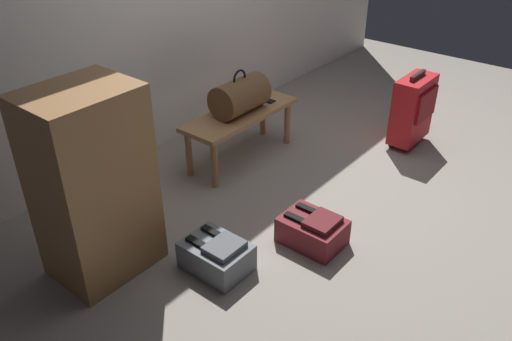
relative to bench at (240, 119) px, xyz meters
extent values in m
plane|color=gray|center=(0.20, -0.88, -0.34)|extent=(6.60, 6.60, 0.00)
cube|color=#A87A4C|center=(0.00, 0.00, 0.04)|extent=(1.00, 0.36, 0.04)
cylinder|color=#A87A4C|center=(-0.44, -0.13, -0.16)|extent=(0.05, 0.05, 0.36)
cylinder|color=#A87A4C|center=(0.44, -0.13, -0.16)|extent=(0.05, 0.05, 0.36)
cylinder|color=#A87A4C|center=(-0.44, 0.13, -0.16)|extent=(0.05, 0.05, 0.36)
cylinder|color=#A87A4C|center=(0.44, 0.13, -0.16)|extent=(0.05, 0.05, 0.36)
cylinder|color=brown|center=(0.00, 0.00, 0.19)|extent=(0.44, 0.26, 0.26)
torus|color=black|center=(0.00, 0.00, 0.33)|extent=(0.14, 0.02, 0.14)
cube|color=black|center=(0.30, -0.02, 0.07)|extent=(0.07, 0.14, 0.01)
cube|color=black|center=(0.30, -0.02, 0.07)|extent=(0.06, 0.13, 0.00)
cube|color=red|center=(1.06, -0.92, -0.02)|extent=(0.41, 0.20, 0.53)
cube|color=maroon|center=(1.06, -1.04, 0.04)|extent=(0.33, 0.02, 0.24)
cube|color=#262628|center=(1.06, -0.92, 0.26)|extent=(0.23, 0.03, 0.04)
cylinder|color=black|center=(0.92, -0.86, -0.31)|extent=(0.02, 0.05, 0.05)
cylinder|color=black|center=(1.20, -0.86, -0.31)|extent=(0.02, 0.05, 0.05)
cube|color=maroon|center=(-0.54, -1.04, -0.25)|extent=(0.28, 0.38, 0.17)
cube|color=#55181C|center=(-0.54, -1.10, -0.15)|extent=(0.21, 0.17, 0.04)
cube|color=black|center=(-0.60, -0.97, -0.16)|extent=(0.04, 0.19, 0.02)
cube|color=black|center=(-0.47, -0.97, -0.16)|extent=(0.04, 0.19, 0.02)
cube|color=slate|center=(-1.08, -0.74, -0.25)|extent=(0.28, 0.38, 0.17)
cube|color=#515559|center=(-1.08, -0.80, -0.15)|extent=(0.21, 0.17, 0.04)
cube|color=black|center=(-1.14, -0.67, -0.16)|extent=(0.04, 0.19, 0.02)
cube|color=black|center=(-1.02, -0.67, -0.16)|extent=(0.04, 0.19, 0.02)
cube|color=olive|center=(-1.46, -0.21, 0.21)|extent=(0.56, 0.44, 1.10)
camera|label=1|loc=(-2.74, -2.38, 1.72)|focal=36.52mm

